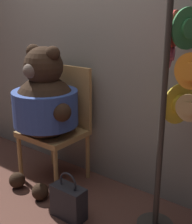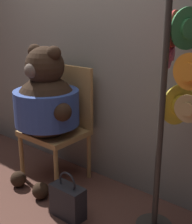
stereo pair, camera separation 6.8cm
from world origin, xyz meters
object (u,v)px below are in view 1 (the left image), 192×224
Objects in this scene: teddy_bear at (45,104)px; handbag_on_ground at (69,201)px; chair at (60,120)px; hat_display_rack at (173,98)px.

handbag_on_ground is at bearing -28.21° from teddy_bear.
chair is 0.27m from teddy_bear.
chair is at bearing 138.72° from handbag_on_ground.
handbag_on_ground is (0.52, -0.28, -0.64)m from teddy_bear.
handbag_on_ground is at bearing -41.28° from chair.
chair is 2.75× the size of handbag_on_ground.
hat_display_rack is (1.16, 0.11, 0.22)m from teddy_bear.
chair is 0.84× the size of teddy_bear.
hat_display_rack is 1.14m from handbag_on_ground.
hat_display_rack reaches higher than chair.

